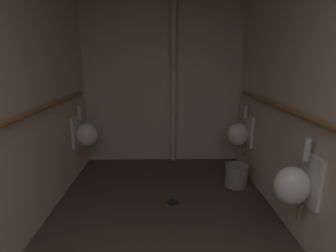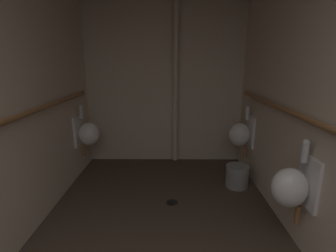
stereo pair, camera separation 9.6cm
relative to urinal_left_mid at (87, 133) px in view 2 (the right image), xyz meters
The scene contains 10 objects.
wall_right 2.99m from the urinal_left_mid, 34.15° to the right, with size 0.06×4.52×2.74m, color beige.
wall_back 1.47m from the urinal_left_mid, 28.57° to the left, with size 2.63×0.06×2.74m, color beige.
urinal_left_mid is the anchor object (origin of this frame).
urinal_right_mid 2.74m from the urinal_left_mid, 35.93° to the right, with size 0.32×0.30×0.76m.
urinal_right_far 2.22m from the urinal_left_mid, ahead, with size 0.32×0.30×0.76m.
supply_pipe_left 1.72m from the urinal_left_mid, 93.08° to the right, with size 0.06×3.72×0.06m.
supply_pipe_right 2.90m from the urinal_left_mid, 35.87° to the right, with size 0.06×3.75×0.06m.
standpipe_back_wall 1.56m from the urinal_left_mid, 21.06° to the left, with size 0.08×0.08×2.69m, color beige.
floor_drain 1.60m from the urinal_left_mid, 33.78° to the right, with size 0.14×0.14×0.01m, color black.
waste_bin 2.19m from the urinal_left_mid, 10.83° to the right, with size 0.30×0.30×0.29m, color gray.
Camera 2 is at (0.09, 0.26, 1.64)m, focal length 27.45 mm.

